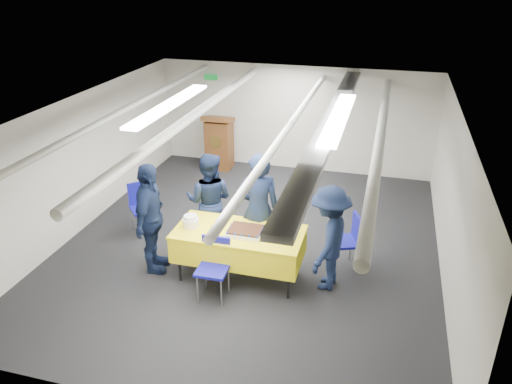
{
  "coord_description": "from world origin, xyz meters",
  "views": [
    {
      "loc": [
        1.97,
        -6.92,
        4.28
      ],
      "look_at": [
        0.14,
        -0.2,
        1.05
      ],
      "focal_mm": 35.0,
      "sensor_mm": 36.0,
      "label": 1
    }
  ],
  "objects_px": {
    "sailor_b": "(209,201)",
    "chair_near": "(214,261)",
    "sailor_d": "(329,238)",
    "chair_right": "(350,237)",
    "sailor_c": "(151,219)",
    "podium": "(219,142)",
    "serving_table": "(239,244)",
    "chair_left": "(142,202)",
    "sheet_cake": "(246,231)",
    "sailor_a": "(258,209)"
  },
  "relations": [
    {
      "from": "sailor_d",
      "to": "sailor_c",
      "type": "bearing_deg",
      "value": -75.57
    },
    {
      "from": "chair_near",
      "to": "sailor_d",
      "type": "height_order",
      "value": "sailor_d"
    },
    {
      "from": "sheet_cake",
      "to": "sailor_b",
      "type": "distance_m",
      "value": 1.17
    },
    {
      "from": "podium",
      "to": "sailor_a",
      "type": "distance_m",
      "value": 3.99
    },
    {
      "from": "serving_table",
      "to": "chair_right",
      "type": "relative_size",
      "value": 2.14
    },
    {
      "from": "sailor_a",
      "to": "sailor_d",
      "type": "bearing_deg",
      "value": 140.02
    },
    {
      "from": "sailor_a",
      "to": "sailor_d",
      "type": "xyz_separation_m",
      "value": [
        1.12,
        -0.37,
        -0.12
      ]
    },
    {
      "from": "chair_right",
      "to": "chair_left",
      "type": "relative_size",
      "value": 1.0
    },
    {
      "from": "sheet_cake",
      "to": "chair_near",
      "type": "relative_size",
      "value": 0.57
    },
    {
      "from": "sailor_a",
      "to": "sailor_b",
      "type": "height_order",
      "value": "sailor_a"
    },
    {
      "from": "sailor_a",
      "to": "sailor_b",
      "type": "xyz_separation_m",
      "value": [
        -0.88,
        0.27,
        -0.1
      ]
    },
    {
      "from": "serving_table",
      "to": "chair_left",
      "type": "xyz_separation_m",
      "value": [
        -2.03,
        0.93,
        -0.03
      ]
    },
    {
      "from": "podium",
      "to": "sailor_d",
      "type": "distance_m",
      "value": 4.9
    },
    {
      "from": "sailor_b",
      "to": "sailor_c",
      "type": "height_order",
      "value": "sailor_c"
    },
    {
      "from": "podium",
      "to": "sailor_b",
      "type": "bearing_deg",
      "value": -73.48
    },
    {
      "from": "sheet_cake",
      "to": "sailor_d",
      "type": "bearing_deg",
      "value": 7.99
    },
    {
      "from": "chair_left",
      "to": "sailor_c",
      "type": "height_order",
      "value": "sailor_c"
    },
    {
      "from": "serving_table",
      "to": "sailor_d",
      "type": "height_order",
      "value": "sailor_d"
    },
    {
      "from": "sheet_cake",
      "to": "chair_left",
      "type": "height_order",
      "value": "chair_left"
    },
    {
      "from": "podium",
      "to": "sailor_c",
      "type": "bearing_deg",
      "value": -84.66
    },
    {
      "from": "serving_table",
      "to": "sailor_a",
      "type": "distance_m",
      "value": 0.62
    },
    {
      "from": "sailor_d",
      "to": "chair_right",
      "type": "bearing_deg",
      "value": 164.49
    },
    {
      "from": "sailor_d",
      "to": "podium",
      "type": "bearing_deg",
      "value": -134.23
    },
    {
      "from": "chair_left",
      "to": "serving_table",
      "type": "bearing_deg",
      "value": -24.72
    },
    {
      "from": "serving_table",
      "to": "podium",
      "type": "height_order",
      "value": "podium"
    },
    {
      "from": "sailor_c",
      "to": "podium",
      "type": "bearing_deg",
      "value": -3.71
    },
    {
      "from": "podium",
      "to": "chair_right",
      "type": "relative_size",
      "value": 1.44
    },
    {
      "from": "serving_table",
      "to": "podium",
      "type": "relative_size",
      "value": 1.48
    },
    {
      "from": "sheet_cake",
      "to": "podium",
      "type": "height_order",
      "value": "podium"
    },
    {
      "from": "sailor_a",
      "to": "sailor_c",
      "type": "relative_size",
      "value": 1.04
    },
    {
      "from": "chair_near",
      "to": "chair_right",
      "type": "xyz_separation_m",
      "value": [
        1.73,
        1.18,
        0.0
      ]
    },
    {
      "from": "podium",
      "to": "chair_left",
      "type": "relative_size",
      "value": 1.44
    },
    {
      "from": "serving_table",
      "to": "chair_near",
      "type": "bearing_deg",
      "value": -112.36
    },
    {
      "from": "serving_table",
      "to": "sailor_c",
      "type": "distance_m",
      "value": 1.34
    },
    {
      "from": "chair_left",
      "to": "sailor_d",
      "type": "distance_m",
      "value": 3.41
    },
    {
      "from": "serving_table",
      "to": "chair_right",
      "type": "height_order",
      "value": "chair_right"
    },
    {
      "from": "chair_right",
      "to": "sailor_a",
      "type": "height_order",
      "value": "sailor_a"
    },
    {
      "from": "sheet_cake",
      "to": "sailor_d",
      "type": "relative_size",
      "value": 0.32
    },
    {
      "from": "sailor_b",
      "to": "chair_left",
      "type": "bearing_deg",
      "value": -11.82
    },
    {
      "from": "sailor_b",
      "to": "chair_near",
      "type": "bearing_deg",
      "value": 108.12
    },
    {
      "from": "chair_right",
      "to": "sheet_cake",
      "type": "bearing_deg",
      "value": -152.77
    },
    {
      "from": "sailor_b",
      "to": "sailor_c",
      "type": "distance_m",
      "value": 1.08
    },
    {
      "from": "sailor_a",
      "to": "sheet_cake",
      "type": "bearing_deg",
      "value": 64.11
    },
    {
      "from": "chair_near",
      "to": "sailor_c",
      "type": "distance_m",
      "value": 1.2
    },
    {
      "from": "serving_table",
      "to": "sailor_b",
      "type": "relative_size",
      "value": 1.16
    },
    {
      "from": "chair_right",
      "to": "sailor_c",
      "type": "distance_m",
      "value": 2.96
    },
    {
      "from": "sheet_cake",
      "to": "chair_right",
      "type": "xyz_separation_m",
      "value": [
        1.41,
        0.73,
        -0.28
      ]
    },
    {
      "from": "sheet_cake",
      "to": "sailor_a",
      "type": "relative_size",
      "value": 0.28
    },
    {
      "from": "serving_table",
      "to": "chair_near",
      "type": "relative_size",
      "value": 2.14
    },
    {
      "from": "chair_right",
      "to": "sailor_c",
      "type": "relative_size",
      "value": 0.51
    }
  ]
}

